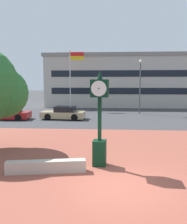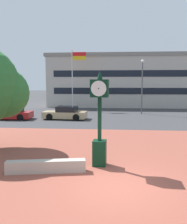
# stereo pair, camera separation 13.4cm
# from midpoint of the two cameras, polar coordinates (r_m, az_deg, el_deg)

# --- Properties ---
(ground_plane) EXTENTS (200.00, 200.00, 0.00)m
(ground_plane) POSITION_cam_midpoint_polar(r_m,az_deg,el_deg) (9.12, 6.08, -16.73)
(ground_plane) COLOR #38383A
(plaza_brick_paving) EXTENTS (44.00, 14.46, 0.01)m
(plaza_brick_paving) POSITION_cam_midpoint_polar(r_m,az_deg,el_deg) (12.15, 5.81, -10.60)
(plaza_brick_paving) COLOR brown
(plaza_brick_paving) RESTS_ON ground
(planter_wall) EXTENTS (3.22, 0.97, 0.50)m
(planter_wall) POSITION_cam_midpoint_polar(r_m,az_deg,el_deg) (10.42, -10.56, -12.27)
(planter_wall) COLOR #ADA393
(planter_wall) RESTS_ON ground
(street_clock) EXTENTS (0.78, 0.86, 4.14)m
(street_clock) POSITION_cam_midpoint_polar(r_m,az_deg,el_deg) (10.65, 1.78, -1.28)
(street_clock) COLOR black
(street_clock) RESTS_ON ground
(car_street_mid) EXTENTS (4.34, 2.05, 1.28)m
(car_street_mid) POSITION_cam_midpoint_polar(r_m,az_deg,el_deg) (24.60, -6.35, -0.33)
(car_street_mid) COLOR tan
(car_street_mid) RESTS_ON ground
(car_street_far) EXTENTS (4.35, 2.07, 1.28)m
(car_street_far) POSITION_cam_midpoint_polar(r_m,az_deg,el_deg) (25.72, -18.53, -0.33)
(car_street_far) COLOR maroon
(car_street_far) RESTS_ON ground
(flagpole_primary) EXTENTS (1.89, 0.14, 7.81)m
(flagpole_primary) POSITION_cam_midpoint_polar(r_m,az_deg,el_deg) (32.81, -4.38, 8.86)
(flagpole_primary) COLOR silver
(flagpole_primary) RESTS_ON ground
(civic_building) EXTENTS (23.47, 13.00, 7.78)m
(civic_building) POSITION_cam_midpoint_polar(r_m,az_deg,el_deg) (41.20, 7.40, 7.20)
(civic_building) COLOR #B2ADA3
(civic_building) RESTS_ON ground
(street_lamp_post) EXTENTS (0.36, 0.36, 6.21)m
(street_lamp_post) POSITION_cam_midpoint_polar(r_m,az_deg,el_deg) (29.05, 11.33, 7.13)
(street_lamp_post) COLOR #4C4C51
(street_lamp_post) RESTS_ON ground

